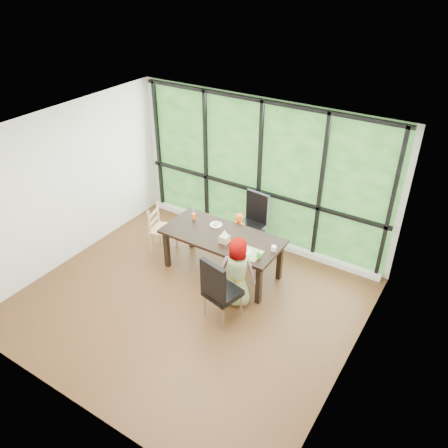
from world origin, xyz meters
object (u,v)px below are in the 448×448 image
Objects in this scene: chair_end_beech at (163,229)px; plate_far at (216,225)px; child_older at (237,271)px; green_cup at (258,255)px; chair_window_leather at (251,223)px; tissue_box at (225,239)px; chair_interior_leather at (223,289)px; dining_table at (222,254)px; orange_cup at (194,216)px; plate_near at (244,252)px; white_mug at (274,248)px; child_toddler at (239,236)px.

plate_far is (0.99, 0.23, 0.31)m from chair_end_beech.
green_cup is at bearing -142.53° from child_older.
chair_window_leather is 0.92× the size of child_older.
chair_interior_leather is at bearing -59.26° from tissue_box.
orange_cup is (-0.70, 0.18, 0.43)m from dining_table.
chair_end_beech is (-1.25, -0.02, 0.08)m from dining_table.
green_cup is 0.74× the size of tissue_box.
chair_end_beech is 1.83m from plate_near.
plate_near is at bearing -17.76° from orange_cup.
orange_cup is (0.55, 0.19, 0.35)m from chair_end_beech.
white_mug is at bearing -102.79° from chair_end_beech.
chair_end_beech reaches higher than green_cup.
dining_table is 0.81m from child_older.
chair_window_leather is 4.87× the size of plate_near.
green_cup reaches higher than plate_near.
white_mug is at bearing -40.42° from child_toddler.
plate_near is 2.68× the size of white_mug.
chair_interior_leather is 1.60m from child_toddler.
chair_window_leather is at bearing 86.93° from dining_table.
plate_far is 2.58× the size of white_mug.
tissue_box is (-0.40, 0.06, 0.05)m from plate_near.
orange_cup reaches higher than plate_far.
dining_table is at bearing 158.02° from plate_near.
chair_window_leather is 1.38m from green_cup.
child_older is at bearing -28.37° from orange_cup.
orange_cup is at bearing 165.68° from dining_table.
child_older is at bearing -41.22° from dining_table.
plate_far is (-0.85, 0.73, 0.17)m from child_older.
chair_window_leather is 5.05× the size of plate_far.
chair_end_beech reaches higher than tissue_box.
plate_far is 0.96× the size of plate_near.
dining_table is 8.99× the size of plate_near.
chair_window_leather is 1.00× the size of chair_interior_leather.
chair_window_leather is at bearing 136.29° from white_mug.
orange_cup is 0.90m from tissue_box.
chair_window_leather reaches higher than child_toddler.
dining_table is at bearing -14.32° from orange_cup.
chair_end_beech reaches higher than plate_far.
chair_end_beech is 0.68m from orange_cup.
child_toddler is 4.07× the size of plate_far.
orange_cup is at bearing 158.40° from tissue_box.
chair_window_leather reaches higher than dining_table.
dining_table is 19.14× the size of green_cup.
chair_window_leather is 0.35m from child_toddler.
child_older is 0.62m from tissue_box.
plate_far is 0.55m from tissue_box.
chair_end_beech is 1.91m from child_older.
white_mug reaches higher than plate_far.
tissue_box reaches higher than orange_cup.
chair_interior_leather is 0.76m from green_cup.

